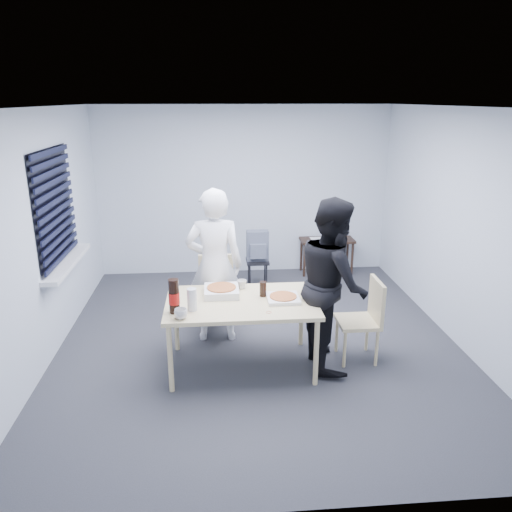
{
  "coord_description": "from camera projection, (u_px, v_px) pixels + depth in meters",
  "views": [
    {
      "loc": [
        -0.47,
        -5.17,
        2.68
      ],
      "look_at": [
        -0.02,
        0.1,
        1.0
      ],
      "focal_mm": 35.0,
      "sensor_mm": 36.0,
      "label": 1
    }
  ],
  "objects": [
    {
      "name": "room",
      "position": [
        58.0,
        215.0,
        5.53
      ],
      "size": [
        5.0,
        5.0,
        5.0
      ],
      "color": "#303135",
      "rests_on": "ground"
    },
    {
      "name": "dining_table",
      "position": [
        241.0,
        306.0,
        5.04
      ],
      "size": [
        1.51,
        0.96,
        0.74
      ],
      "color": "beige",
      "rests_on": "ground"
    },
    {
      "name": "chair_far",
      "position": [
        216.0,
        287.0,
        6.0
      ],
      "size": [
        0.42,
        0.42,
        0.89
      ],
      "color": "beige",
      "rests_on": "ground"
    },
    {
      "name": "chair_right",
      "position": [
        366.0,
        314.0,
        5.24
      ],
      "size": [
        0.42,
        0.42,
        0.89
      ],
      "color": "beige",
      "rests_on": "ground"
    },
    {
      "name": "person_white",
      "position": [
        215.0,
        266.0,
        5.59
      ],
      "size": [
        0.65,
        0.42,
        1.77
      ],
      "primitive_type": "imported",
      "rotation": [
        0.0,
        0.0,
        3.14
      ],
      "color": "white",
      "rests_on": "ground"
    },
    {
      "name": "person_black",
      "position": [
        333.0,
        284.0,
        5.06
      ],
      "size": [
        0.47,
        0.86,
        1.77
      ],
      "primitive_type": "imported",
      "rotation": [
        0.0,
        0.0,
        1.57
      ],
      "color": "black",
      "rests_on": "ground"
    },
    {
      "name": "side_table",
      "position": [
        327.0,
        244.0,
        7.89
      ],
      "size": [
        0.84,
        0.37,
        0.56
      ],
      "color": "black",
      "rests_on": "ground"
    },
    {
      "name": "stool",
      "position": [
        257.0,
        267.0,
        7.25
      ],
      "size": [
        0.32,
        0.32,
        0.45
      ],
      "color": "black",
      "rests_on": "ground"
    },
    {
      "name": "backpack",
      "position": [
        258.0,
        246.0,
        7.14
      ],
      "size": [
        0.31,
        0.23,
        0.44
      ],
      "rotation": [
        0.0,
        0.0,
        0.11
      ],
      "color": "slate",
      "rests_on": "stool"
    },
    {
      "name": "pizza_box_a",
      "position": [
        222.0,
        291.0,
        5.16
      ],
      "size": [
        0.35,
        0.35,
        0.09
      ],
      "rotation": [
        0.0,
        0.0,
        -0.18
      ],
      "color": "white",
      "rests_on": "dining_table"
    },
    {
      "name": "pizza_box_b",
      "position": [
        283.0,
        298.0,
        5.03
      ],
      "size": [
        0.32,
        0.32,
        0.05
      ],
      "rotation": [
        0.0,
        0.0,
        0.32
      ],
      "color": "white",
      "rests_on": "dining_table"
    },
    {
      "name": "mug_a",
      "position": [
        181.0,
        314.0,
        4.6
      ],
      "size": [
        0.17,
        0.17,
        0.1
      ],
      "primitive_type": "imported",
      "rotation": [
        0.0,
        0.0,
        0.52
      ],
      "color": "silver",
      "rests_on": "dining_table"
    },
    {
      "name": "mug_b",
      "position": [
        242.0,
        284.0,
        5.33
      ],
      "size": [
        0.1,
        0.1,
        0.09
      ],
      "primitive_type": "imported",
      "color": "silver",
      "rests_on": "dining_table"
    },
    {
      "name": "cola_glass",
      "position": [
        263.0,
        289.0,
        5.11
      ],
      "size": [
        0.07,
        0.07,
        0.16
      ],
      "primitive_type": "cylinder",
      "rotation": [
        0.0,
        0.0,
        0.04
      ],
      "color": "black",
      "rests_on": "dining_table"
    },
    {
      "name": "soda_bottle",
      "position": [
        174.0,
        297.0,
        4.7
      ],
      "size": [
        0.11,
        0.11,
        0.33
      ],
      "rotation": [
        0.0,
        0.0,
        0.28
      ],
      "color": "black",
      "rests_on": "dining_table"
    },
    {
      "name": "plastic_cups",
      "position": [
        192.0,
        300.0,
        4.76
      ],
      "size": [
        0.12,
        0.12,
        0.22
      ],
      "primitive_type": "cylinder",
      "rotation": [
        0.0,
        0.0,
        0.33
      ],
      "color": "silver",
      "rests_on": "dining_table"
    },
    {
      "name": "rubber_band",
      "position": [
        269.0,
        312.0,
        4.74
      ],
      "size": [
        0.06,
        0.06,
        0.0
      ],
      "primitive_type": "torus",
      "rotation": [
        0.0,
        0.0,
        0.26
      ],
      "color": "red",
      "rests_on": "dining_table"
    },
    {
      "name": "papers",
      "position": [
        318.0,
        239.0,
        7.83
      ],
      "size": [
        0.26,
        0.33,
        0.0
      ],
      "primitive_type": "cube",
      "rotation": [
        0.0,
        0.0,
        0.17
      ],
      "color": "white",
      "rests_on": "side_table"
    },
    {
      "name": "black_box",
      "position": [
        340.0,
        236.0,
        7.91
      ],
      "size": [
        0.14,
        0.1,
        0.06
      ],
      "primitive_type": "cube",
      "rotation": [
        0.0,
        0.0,
        0.06
      ],
      "color": "black",
      "rests_on": "side_table"
    }
  ]
}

